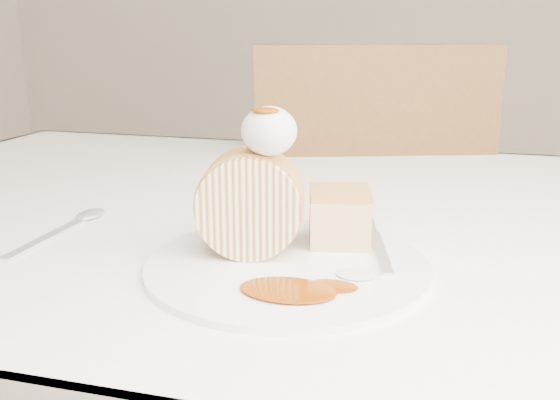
# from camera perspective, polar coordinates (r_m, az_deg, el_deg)

# --- Properties ---
(table) EXTENTS (1.40, 0.90, 0.75)m
(table) POSITION_cam_1_polar(r_m,az_deg,el_deg) (0.85, 1.39, -6.52)
(table) COLOR white
(table) RESTS_ON ground
(chair_far) EXTENTS (0.56, 0.56, 0.95)m
(chair_far) POSITION_cam_1_polar(r_m,az_deg,el_deg) (1.33, 7.32, -3.65)
(chair_far) COLOR brown
(chair_far) RESTS_ON ground
(plate) EXTENTS (0.34, 0.34, 0.01)m
(plate) POSITION_cam_1_polar(r_m,az_deg,el_deg) (0.62, 0.66, -6.01)
(plate) COLOR white
(plate) RESTS_ON table
(roulade_slice) EXTENTS (0.11, 0.08, 0.10)m
(roulade_slice) POSITION_cam_1_polar(r_m,az_deg,el_deg) (0.63, -2.77, -0.36)
(roulade_slice) COLOR #FFDFB1
(roulade_slice) RESTS_ON plate
(cake_chunk) EXTENTS (0.07, 0.07, 0.05)m
(cake_chunk) POSITION_cam_1_polar(r_m,az_deg,el_deg) (0.66, 5.44, -1.84)
(cake_chunk) COLOR tan
(cake_chunk) RESTS_ON plate
(whipped_cream) EXTENTS (0.05, 0.05, 0.05)m
(whipped_cream) POSITION_cam_1_polar(r_m,az_deg,el_deg) (0.60, -1.00, 6.33)
(whipped_cream) COLOR silver
(whipped_cream) RESTS_ON roulade_slice
(caramel_drizzle) EXTENTS (0.03, 0.02, 0.01)m
(caramel_drizzle) POSITION_cam_1_polar(r_m,az_deg,el_deg) (0.59, -1.32, 8.76)
(caramel_drizzle) COLOR #762E04
(caramel_drizzle) RESTS_ON whipped_cream
(caramel_pool) EXTENTS (0.10, 0.07, 0.00)m
(caramel_pool) POSITION_cam_1_polar(r_m,az_deg,el_deg) (0.55, 0.73, -8.20)
(caramel_pool) COLOR #762E04
(caramel_pool) RESTS_ON plate
(fork) EXTENTS (0.06, 0.17, 0.00)m
(fork) POSITION_cam_1_polar(r_m,az_deg,el_deg) (0.65, 9.19, -4.71)
(fork) COLOR silver
(fork) RESTS_ON plate
(spoon) EXTENTS (0.03, 0.17, 0.00)m
(spoon) POSITION_cam_1_polar(r_m,az_deg,el_deg) (0.74, -20.65, -3.34)
(spoon) COLOR silver
(spoon) RESTS_ON table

